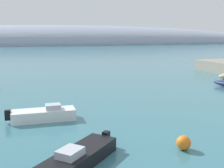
{
  "coord_description": "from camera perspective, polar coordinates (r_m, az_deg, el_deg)",
  "views": [
    {
      "loc": [
        -9.86,
        0.1,
        6.72
      ],
      "look_at": [
        -1.59,
        26.8,
        1.79
      ],
      "focal_mm": 44.18,
      "sensor_mm": 36.0,
      "label": 1
    }
  ],
  "objects": [
    {
      "name": "distant_ridge",
      "position": [
        217.56,
        -9.0,
        8.11
      ],
      "size": [
        374.34,
        75.27,
        28.88
      ],
      "primitive_type": "ellipsoid",
      "color": "#8E99AD",
      "rests_on": "ground"
    },
    {
      "name": "motorboat_white_foreground",
      "position": [
        22.85,
        -13.9,
        -6.15
      ],
      "size": [
        5.42,
        1.79,
        1.28
      ],
      "rotation": [
        0.0,
        0.0,
        6.27
      ],
      "color": "white",
      "rests_on": "water"
    },
    {
      "name": "mooring_buoy_orange",
      "position": [
        17.27,
        14.6,
        -11.68
      ],
      "size": [
        0.87,
        0.87,
        0.87
      ],
      "primitive_type": "sphere",
      "color": "orange",
      "rests_on": "water"
    },
    {
      "name": "motorboat_black_outer",
      "position": [
        15.04,
        -6.79,
        -14.8
      ],
      "size": [
        4.88,
        4.85,
        1.17
      ],
      "rotation": [
        0.0,
        0.0,
        3.92
      ],
      "color": "black",
      "rests_on": "water"
    }
  ]
}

